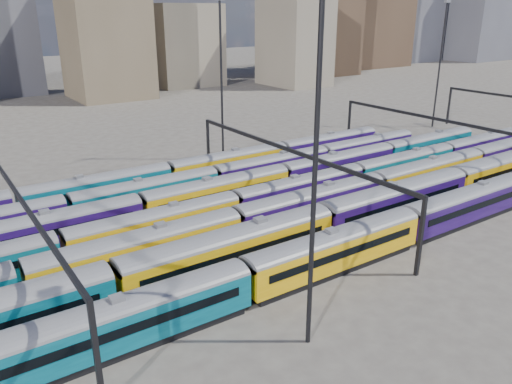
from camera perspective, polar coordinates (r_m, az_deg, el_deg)
ground at (r=57.79m, az=-4.34°, el=-4.10°), size 500.00×500.00×0.00m
rake_0 at (r=55.09m, az=16.97°, el=-3.21°), size 123.11×3.00×5.05m
rake_1 at (r=60.70m, az=15.69°, el=-0.64°), size 157.80×3.29×5.56m
rake_2 at (r=58.25m, az=6.47°, el=-1.08°), size 104.79×3.07×5.17m
rake_3 at (r=63.30m, az=5.13°, el=0.53°), size 136.85×2.86×4.81m
rake_4 at (r=55.70m, az=-22.81°, el=-3.73°), size 142.10×2.97×5.00m
rake_5 at (r=63.55m, az=-12.33°, el=0.18°), size 96.35×2.82×4.74m
rake_6 at (r=66.65m, az=-17.62°, el=0.67°), size 98.17×2.88×4.84m
gantry_1 at (r=49.22m, az=-25.11°, el=-1.90°), size 0.35×40.35×8.03m
gantry_2 at (r=60.72m, az=3.68°, el=3.94°), size 0.35×40.35×8.03m
gantry_3 at (r=82.16m, az=20.57°, el=6.98°), size 0.35×40.35×8.03m
mast_2 at (r=33.25m, az=6.78°, el=3.08°), size 1.40×0.50×25.60m
mast_3 at (r=81.60m, az=-3.99°, el=13.24°), size 1.40×0.50×25.60m
mast_5 at (r=112.79m, az=20.32°, el=13.97°), size 1.40×0.50×25.60m
skyline at (r=200.24m, az=6.81°, el=19.14°), size 399.22×60.48×50.03m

